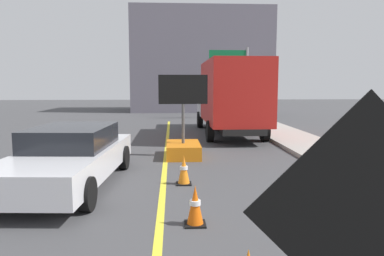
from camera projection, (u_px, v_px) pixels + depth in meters
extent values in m
cube|color=yellow|center=(159.00, 237.00, 5.61)|extent=(0.14, 36.00, 0.01)
cube|color=orange|center=(363.00, 210.00, 2.42)|extent=(1.56, 0.09, 1.56)
cube|color=black|center=(364.00, 211.00, 2.40)|extent=(1.63, 0.07, 1.63)
cube|color=black|center=(361.00, 209.00, 2.44)|extent=(0.28, 0.02, 0.52)
cube|color=orange|center=(183.00, 150.00, 11.91)|extent=(1.11, 1.81, 0.45)
cylinder|color=#4C4C4C|center=(183.00, 124.00, 11.81)|extent=(0.10, 0.10, 1.30)
cube|color=black|center=(183.00, 89.00, 11.67)|extent=(1.60, 0.09, 0.95)
sphere|color=yellow|center=(200.00, 89.00, 11.75)|extent=(0.09, 0.09, 0.09)
sphere|color=yellow|center=(191.00, 89.00, 11.74)|extent=(0.09, 0.09, 0.09)
sphere|color=yellow|center=(181.00, 89.00, 11.72)|extent=(0.09, 0.09, 0.09)
sphere|color=yellow|center=(172.00, 89.00, 11.70)|extent=(0.09, 0.09, 0.09)
sphere|color=yellow|center=(167.00, 84.00, 11.67)|extent=(0.09, 0.09, 0.09)
sphere|color=yellow|center=(167.00, 95.00, 11.71)|extent=(0.09, 0.09, 0.09)
cube|color=black|center=(228.00, 122.00, 17.43)|extent=(1.74, 7.99, 0.25)
cube|color=silver|center=(220.00, 98.00, 20.16)|extent=(2.44, 2.25, 1.90)
cube|color=red|center=(233.00, 92.00, 16.04)|extent=(2.46, 5.44, 2.74)
cylinder|color=black|center=(200.00, 120.00, 20.07)|extent=(0.28, 0.90, 0.90)
cylinder|color=black|center=(241.00, 119.00, 20.21)|extent=(0.28, 0.90, 0.90)
cylinder|color=black|center=(210.00, 131.00, 15.01)|extent=(0.28, 0.90, 0.90)
cylinder|color=black|center=(265.00, 131.00, 15.15)|extent=(0.28, 0.90, 0.90)
cube|color=silver|center=(69.00, 162.00, 8.40)|extent=(2.28, 5.30, 0.60)
cube|color=black|center=(72.00, 137.00, 8.59)|extent=(1.86, 2.44, 0.50)
cylinder|color=black|center=(87.00, 194.00, 6.72)|extent=(0.26, 0.67, 0.66)
cylinder|color=black|center=(124.00, 158.00, 10.12)|extent=(0.26, 0.67, 0.66)
cylinder|color=black|center=(58.00, 157.00, 10.14)|extent=(0.26, 0.67, 0.66)
cylinder|color=gray|center=(247.00, 83.00, 25.34)|extent=(0.18, 0.18, 5.00)
cube|color=#0F6033|center=(227.00, 60.00, 25.01)|extent=(2.60, 0.18, 1.30)
cube|color=white|center=(227.00, 60.00, 25.05)|extent=(1.82, 0.09, 0.18)
cube|color=slate|center=(200.00, 62.00, 33.55)|extent=(12.43, 6.76, 9.11)
cube|color=black|center=(195.00, 224.00, 6.09)|extent=(0.36, 0.36, 0.03)
cone|color=#EA5B0C|center=(195.00, 204.00, 6.05)|extent=(0.28, 0.28, 0.66)
cylinder|color=white|center=(195.00, 203.00, 6.04)|extent=(0.19, 0.19, 0.08)
cube|color=black|center=(184.00, 184.00, 8.60)|extent=(0.36, 0.36, 0.03)
cone|color=orange|center=(184.00, 169.00, 8.55)|extent=(0.28, 0.28, 0.68)
cylinder|color=white|center=(184.00, 168.00, 8.55)|extent=(0.19, 0.19, 0.08)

